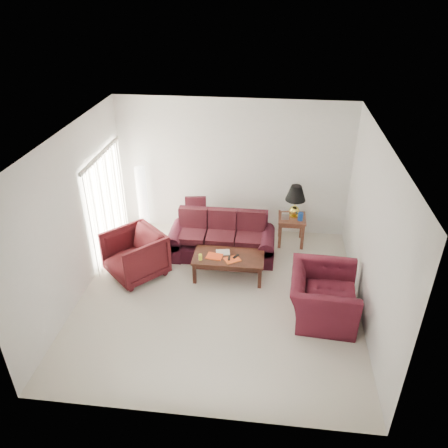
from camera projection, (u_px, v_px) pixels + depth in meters
The scene contains 19 objects.
floor at pixel (219, 297), 7.98m from camera, with size 5.00×5.00×0.00m, color beige.
blinds at pixel (108, 205), 8.81m from camera, with size 0.10×2.00×2.16m, color silver.
sofa at pixel (221, 237), 8.94m from camera, with size 2.18×0.94×0.89m, color black, non-canonical shape.
throw_pillow at pixel (196, 207), 9.49m from camera, with size 0.45×0.13×0.45m, color black.
end_table at pixel (291, 230), 9.44m from camera, with size 0.58×0.58×0.63m, color #552D1D, non-canonical shape.
table_lamp at pixel (295, 201), 9.13m from camera, with size 0.43×0.43×0.71m, color gold, non-canonical shape.
clock at pixel (285, 216), 9.16m from camera, with size 0.15×0.05×0.15m, color silver.
blue_canister at pixel (300, 217), 9.12m from camera, with size 0.11×0.11×0.17m, color navy.
picture_frame at pixel (283, 210), 9.41m from camera, with size 0.13×0.02×0.16m, color silver.
floor_lamp at pixel (142, 199), 9.69m from camera, with size 0.25×0.25×1.56m, color white, non-canonical shape.
armchair_left at pixel (135, 255), 8.35m from camera, with size 0.98×1.01×0.92m, color #400E12.
armchair_right at pixel (323, 296), 7.36m from camera, with size 1.27×1.11×0.83m, color #430F1A.
coffee_table at pixel (228, 266), 8.41m from camera, with size 1.34×0.67×0.47m, color black, non-canonical shape.
magazine_red at pixel (214, 256), 8.27m from camera, with size 0.30×0.22×0.02m, color red.
magazine_white at pixel (223, 252), 8.39m from camera, with size 0.26×0.20×0.01m, color beige.
magazine_orange at pixel (232, 259), 8.18m from camera, with size 0.28×0.21×0.02m, color #E64E1B.
remote_a at pixel (229, 258), 8.19m from camera, with size 0.04×0.15×0.02m, color black.
remote_b at pixel (236, 256), 8.24m from camera, with size 0.05×0.15×0.02m, color black.
yellow_glass at pixel (200, 257), 8.16m from camera, with size 0.07×0.07×0.12m, color #EEFA37.
Camera 1 is at (0.83, -6.20, 5.13)m, focal length 35.00 mm.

